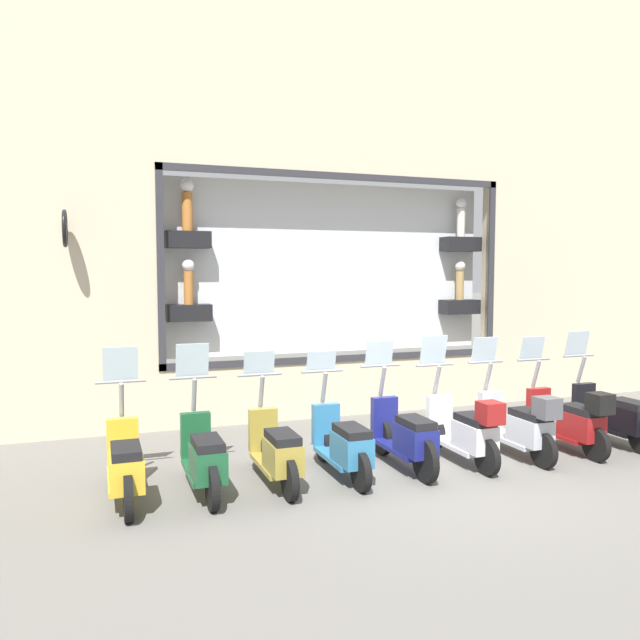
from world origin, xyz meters
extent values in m
plane|color=#66635E|center=(0.00, 0.00, 0.00)|extent=(120.00, 120.00, 0.00)
cube|color=beige|center=(3.60, 0.00, 0.50)|extent=(0.40, 6.39, 1.00)
cube|color=beige|center=(3.60, 0.00, 6.65)|extent=(0.40, 6.39, 4.61)
cube|color=#2D2D33|center=(3.39, 0.00, 4.29)|extent=(0.04, 6.39, 0.12)
cube|color=#2D2D33|center=(3.39, 0.00, 1.06)|extent=(0.04, 6.39, 0.12)
cube|color=#2D2D33|center=(3.39, -3.14, 2.67)|extent=(0.04, 0.12, 3.35)
cube|color=#2D2D33|center=(3.39, 3.14, 2.67)|extent=(0.04, 0.12, 3.35)
cube|color=silver|center=(3.95, 0.00, 2.67)|extent=(0.04, 6.15, 3.11)
cube|color=black|center=(3.73, -2.65, 3.15)|extent=(0.36, 0.75, 0.28)
cylinder|color=silver|center=(3.73, -2.65, 3.57)|extent=(0.15, 0.15, 0.56)
sphere|color=white|center=(3.73, -2.65, 3.95)|extent=(0.20, 0.20, 0.20)
cube|color=black|center=(3.73, 2.65, 3.15)|extent=(0.36, 0.75, 0.28)
cylinder|color=#B26B2D|center=(3.73, 2.65, 3.61)|extent=(0.18, 0.18, 0.64)
sphere|color=white|center=(3.73, 2.65, 4.05)|extent=(0.23, 0.23, 0.23)
cube|color=black|center=(3.73, -2.65, 1.92)|extent=(0.36, 0.75, 0.28)
cylinder|color=#9E7F4C|center=(3.73, -2.65, 2.34)|extent=(0.16, 0.16, 0.56)
sphere|color=beige|center=(3.73, -2.65, 2.72)|extent=(0.20, 0.20, 0.20)
cube|color=black|center=(3.73, 2.65, 1.92)|extent=(0.36, 0.75, 0.28)
cylinder|color=#B26B2D|center=(3.73, 2.65, 2.34)|extent=(0.16, 0.16, 0.56)
sphere|color=white|center=(3.73, 2.65, 2.73)|extent=(0.20, 0.20, 0.20)
cylinder|color=black|center=(3.23, 4.54, 3.25)|extent=(0.35, 0.05, 0.05)
torus|color=black|center=(3.05, 4.54, 3.25)|extent=(0.56, 0.06, 0.56)
cylinder|color=white|center=(3.05, 4.54, 3.25)|extent=(0.46, 0.03, 0.46)
cylinder|color=black|center=(1.01, -3.19, 0.25)|extent=(0.51, 0.09, 0.51)
cube|color=black|center=(0.36, -3.19, 0.24)|extent=(1.02, 0.38, 0.06)
cube|color=black|center=(-0.01, -3.19, 0.45)|extent=(0.61, 0.35, 0.36)
cube|color=black|center=(-0.01, -3.19, 0.68)|extent=(0.58, 0.31, 0.10)
cube|color=black|center=(0.91, -3.19, 0.55)|extent=(0.12, 0.37, 0.56)
cylinder|color=gray|center=(0.98, -3.19, 1.05)|extent=(0.20, 0.06, 0.45)
cylinder|color=gray|center=(1.05, -3.19, 1.26)|extent=(0.04, 0.61, 0.04)
cube|color=silver|center=(1.09, -3.19, 1.46)|extent=(0.10, 0.42, 0.40)
cylinder|color=black|center=(1.03, -2.31, 0.23)|extent=(0.46, 0.09, 0.46)
cylinder|color=black|center=(-0.30, -2.31, 0.23)|extent=(0.46, 0.09, 0.46)
cube|color=maroon|center=(0.36, -2.31, 0.22)|extent=(1.02, 0.38, 0.06)
cube|color=maroon|center=(-0.01, -2.31, 0.43)|extent=(0.61, 0.35, 0.36)
cube|color=black|center=(-0.01, -2.31, 0.66)|extent=(0.58, 0.31, 0.10)
cube|color=maroon|center=(0.91, -2.31, 0.53)|extent=(0.12, 0.37, 0.56)
cylinder|color=gray|center=(0.98, -2.31, 1.02)|extent=(0.20, 0.06, 0.45)
cylinder|color=gray|center=(1.05, -2.31, 1.24)|extent=(0.04, 0.61, 0.04)
cube|color=silver|center=(1.09, -2.31, 1.42)|extent=(0.09, 0.42, 0.36)
cube|color=black|center=(-0.35, -2.31, 0.82)|extent=(0.28, 0.28, 0.28)
cylinder|color=black|center=(1.02, -1.43, 0.24)|extent=(0.48, 0.09, 0.48)
cylinder|color=black|center=(-0.30, -1.43, 0.24)|extent=(0.48, 0.09, 0.48)
cube|color=#B7BCC6|center=(0.36, -1.43, 0.23)|extent=(1.02, 0.38, 0.06)
cube|color=#B7BCC6|center=(-0.01, -1.43, 0.44)|extent=(0.61, 0.35, 0.36)
cube|color=black|center=(-0.01, -1.43, 0.67)|extent=(0.58, 0.31, 0.10)
cube|color=#B7BCC6|center=(0.91, -1.43, 0.54)|extent=(0.12, 0.37, 0.56)
cylinder|color=gray|center=(0.98, -1.43, 1.03)|extent=(0.20, 0.06, 0.45)
cylinder|color=gray|center=(1.05, -1.43, 1.24)|extent=(0.04, 0.60, 0.04)
cube|color=silver|center=(1.09, -1.43, 1.44)|extent=(0.10, 0.42, 0.38)
cube|color=#4C4C51|center=(-0.34, -1.43, 0.83)|extent=(0.28, 0.28, 0.28)
cylinder|color=black|center=(1.02, -0.55, 0.24)|extent=(0.48, 0.09, 0.48)
cylinder|color=black|center=(-0.30, -0.55, 0.24)|extent=(0.48, 0.09, 0.48)
cube|color=silver|center=(0.36, -0.55, 0.23)|extent=(1.02, 0.39, 0.06)
cube|color=silver|center=(-0.01, -0.55, 0.44)|extent=(0.61, 0.35, 0.36)
cube|color=black|center=(-0.01, -0.55, 0.67)|extent=(0.58, 0.31, 0.10)
cube|color=silver|center=(0.91, -0.55, 0.54)|extent=(0.12, 0.37, 0.56)
cylinder|color=gray|center=(0.98, -0.55, 1.03)|extent=(0.20, 0.06, 0.45)
cylinder|color=gray|center=(1.05, -0.55, 1.24)|extent=(0.04, 0.60, 0.04)
cube|color=silver|center=(1.09, -0.55, 1.46)|extent=(0.11, 0.42, 0.43)
cube|color=maroon|center=(-0.34, -0.55, 0.83)|extent=(0.28, 0.28, 0.28)
cylinder|color=black|center=(0.99, 0.34, 0.27)|extent=(0.55, 0.09, 0.55)
cylinder|color=black|center=(-0.27, 0.34, 0.27)|extent=(0.55, 0.09, 0.55)
cube|color=navy|center=(0.36, 0.34, 0.26)|extent=(1.02, 0.39, 0.06)
cube|color=navy|center=(-0.01, 0.34, 0.47)|extent=(0.61, 0.35, 0.36)
cube|color=black|center=(-0.01, 0.34, 0.70)|extent=(0.58, 0.31, 0.10)
cube|color=navy|center=(0.91, 0.34, 0.57)|extent=(0.12, 0.37, 0.56)
cylinder|color=gray|center=(0.98, 0.34, 1.06)|extent=(0.20, 0.06, 0.45)
cylinder|color=gray|center=(1.05, 0.34, 1.28)|extent=(0.04, 0.60, 0.04)
cube|color=silver|center=(1.09, 0.34, 1.46)|extent=(0.09, 0.42, 0.35)
cylinder|color=black|center=(1.02, 1.22, 0.24)|extent=(0.48, 0.09, 0.48)
cylinder|color=black|center=(-0.29, 1.22, 0.24)|extent=(0.48, 0.09, 0.48)
cube|color=teal|center=(0.36, 1.22, 0.23)|extent=(1.02, 0.38, 0.06)
cube|color=teal|center=(-0.01, 1.22, 0.44)|extent=(0.61, 0.35, 0.36)
cube|color=black|center=(-0.01, 1.22, 0.67)|extent=(0.58, 0.31, 0.10)
cube|color=teal|center=(0.91, 1.22, 0.54)|extent=(0.12, 0.37, 0.56)
cylinder|color=gray|center=(0.98, 1.22, 1.03)|extent=(0.20, 0.06, 0.45)
cylinder|color=gray|center=(1.05, 1.22, 1.25)|extent=(0.04, 0.60, 0.04)
cube|color=silver|center=(1.09, 1.22, 1.39)|extent=(0.07, 0.42, 0.28)
cylinder|color=black|center=(1.02, 2.10, 0.24)|extent=(0.48, 0.09, 0.48)
cylinder|color=black|center=(-0.29, 2.10, 0.24)|extent=(0.48, 0.09, 0.48)
cube|color=olive|center=(0.36, 2.10, 0.23)|extent=(1.02, 0.38, 0.06)
cube|color=olive|center=(-0.01, 2.10, 0.44)|extent=(0.61, 0.35, 0.36)
cube|color=black|center=(-0.01, 2.10, 0.67)|extent=(0.58, 0.31, 0.10)
cube|color=olive|center=(0.91, 2.10, 0.54)|extent=(0.12, 0.37, 0.56)
cylinder|color=gray|center=(0.98, 2.10, 1.03)|extent=(0.20, 0.06, 0.45)
cylinder|color=gray|center=(1.05, 2.10, 1.25)|extent=(0.04, 0.61, 0.04)
cube|color=silver|center=(1.09, 2.10, 1.41)|extent=(0.08, 0.42, 0.31)
cylinder|color=black|center=(1.01, 2.98, 0.26)|extent=(0.51, 0.09, 0.51)
cylinder|color=black|center=(-0.28, 2.98, 0.26)|extent=(0.51, 0.09, 0.51)
cube|color=#19512D|center=(0.36, 2.98, 0.24)|extent=(1.02, 0.38, 0.06)
cube|color=#19512D|center=(-0.01, 2.98, 0.45)|extent=(0.61, 0.35, 0.36)
cube|color=black|center=(-0.01, 2.98, 0.68)|extent=(0.58, 0.31, 0.10)
cube|color=#19512D|center=(0.91, 2.98, 0.55)|extent=(0.12, 0.37, 0.56)
cylinder|color=gray|center=(0.98, 2.98, 1.05)|extent=(0.20, 0.06, 0.45)
cylinder|color=gray|center=(1.05, 2.98, 1.26)|extent=(0.04, 0.61, 0.04)
cube|color=silver|center=(1.09, 2.98, 1.48)|extent=(0.11, 0.42, 0.44)
cylinder|color=black|center=(1.01, 3.87, 0.25)|extent=(0.51, 0.09, 0.51)
cylinder|color=black|center=(-0.28, 3.87, 0.25)|extent=(0.51, 0.09, 0.51)
cube|color=gold|center=(0.36, 3.87, 0.24)|extent=(1.02, 0.38, 0.06)
cube|color=gold|center=(-0.01, 3.87, 0.45)|extent=(0.61, 0.35, 0.36)
cube|color=black|center=(-0.01, 3.87, 0.68)|extent=(0.58, 0.31, 0.10)
cube|color=gold|center=(0.91, 3.87, 0.55)|extent=(0.12, 0.37, 0.56)
cylinder|color=gray|center=(0.98, 3.87, 1.05)|extent=(0.20, 0.06, 0.45)
cylinder|color=gray|center=(1.05, 3.87, 1.26)|extent=(0.04, 0.61, 0.04)
cube|color=silver|center=(1.09, 3.87, 1.48)|extent=(0.11, 0.42, 0.43)
camera|label=1|loc=(-6.94, 4.13, 2.61)|focal=35.00mm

